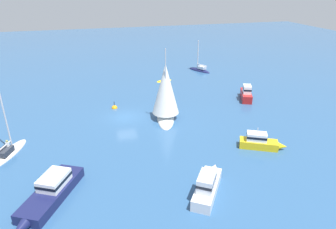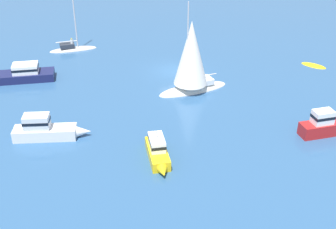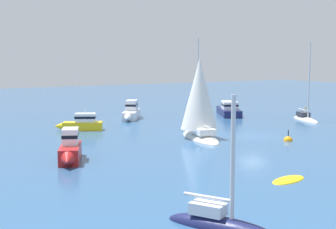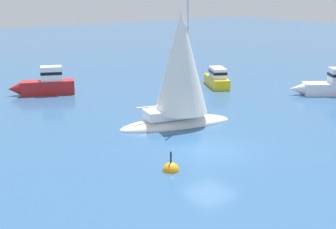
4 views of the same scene
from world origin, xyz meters
name	(u,v)px [view 4 (image 4 of 4)]	position (x,y,z in m)	size (l,w,h in m)	color
ground_plane	(210,150)	(0.00, 0.00, 0.00)	(160.00, 160.00, 0.00)	#2D5684
powerboat_1	(45,84)	(1.89, -17.84, 0.83)	(5.16, 3.09, 2.22)	#B21E1E
launch	(334,85)	(-16.57, -4.33, 0.79)	(5.81, 4.47, 2.13)	white
ketch_1	(180,75)	(-1.62, -4.79, 3.13)	(7.58, 3.96, 9.36)	silver
cabin_cruiser	(216,78)	(-11.28, -12.25, 0.69)	(3.10, 4.69, 2.24)	yellow
channel_buoy	(171,170)	(3.34, 1.07, 0.00)	(0.79, 0.79, 1.33)	orange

